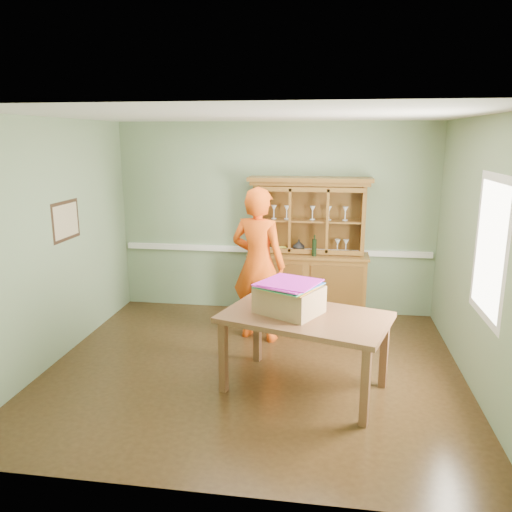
% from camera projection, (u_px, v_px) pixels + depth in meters
% --- Properties ---
extents(floor, '(4.50, 4.50, 0.00)m').
position_uv_depth(floor, '(253.00, 369.00, 5.50)').
color(floor, '#493017').
rests_on(floor, ground).
extents(ceiling, '(4.50, 4.50, 0.00)m').
position_uv_depth(ceiling, '(253.00, 115.00, 4.87)').
color(ceiling, white).
rests_on(ceiling, wall_back).
extents(wall_back, '(4.50, 0.00, 4.50)m').
position_uv_depth(wall_back, '(275.00, 219.00, 7.11)').
color(wall_back, gray).
rests_on(wall_back, floor).
extents(wall_left, '(0.00, 4.00, 4.00)m').
position_uv_depth(wall_left, '(52.00, 243.00, 5.51)').
color(wall_left, gray).
rests_on(wall_left, floor).
extents(wall_right, '(0.00, 4.00, 4.00)m').
position_uv_depth(wall_right, '(481.00, 257.00, 4.87)').
color(wall_right, gray).
rests_on(wall_right, floor).
extents(wall_front, '(4.50, 0.00, 4.50)m').
position_uv_depth(wall_front, '(207.00, 316.00, 3.26)').
color(wall_front, gray).
rests_on(wall_front, floor).
extents(chair_rail, '(4.41, 0.05, 0.08)m').
position_uv_depth(chair_rail, '(274.00, 250.00, 7.19)').
color(chair_rail, white).
rests_on(chair_rail, wall_back).
extents(framed_map, '(0.03, 0.60, 0.46)m').
position_uv_depth(framed_map, '(66.00, 221.00, 5.75)').
color(framed_map, '#352115').
rests_on(framed_map, wall_left).
extents(window_panel, '(0.03, 0.96, 1.36)m').
position_uv_depth(window_panel, '(490.00, 249.00, 4.55)').
color(window_panel, white).
rests_on(window_panel, wall_right).
extents(china_hutch, '(1.67, 0.55, 1.96)m').
position_uv_depth(china_hutch, '(308.00, 269.00, 6.98)').
color(china_hutch, brown).
rests_on(china_hutch, floor).
extents(dining_table, '(1.80, 1.38, 0.79)m').
position_uv_depth(dining_table, '(305.00, 324.00, 4.91)').
color(dining_table, brown).
rests_on(dining_table, floor).
extents(cardboard_box, '(0.73, 0.69, 0.27)m').
position_uv_depth(cardboard_box, '(289.00, 299.00, 4.93)').
color(cardboard_box, '#9D7751').
rests_on(cardboard_box, dining_table).
extents(kite_stack, '(0.66, 0.66, 0.05)m').
position_uv_depth(kite_stack, '(289.00, 284.00, 4.86)').
color(kite_stack, orange).
rests_on(kite_stack, cardboard_box).
extents(person, '(0.80, 0.64, 1.92)m').
position_uv_depth(person, '(258.00, 265.00, 6.14)').
color(person, '#FF5610').
rests_on(person, floor).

